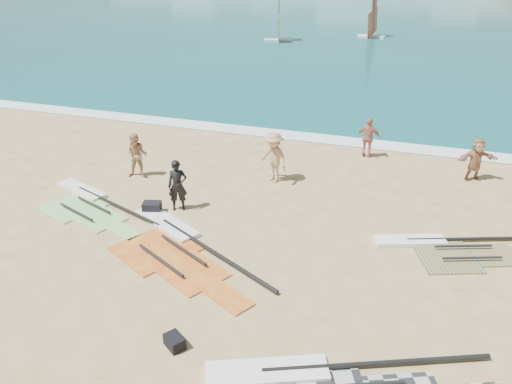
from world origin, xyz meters
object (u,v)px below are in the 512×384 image
(rig_green, at_px, (88,203))
(rig_orange, at_px, (448,248))
(gear_bag_far, at_px, (175,342))
(person_wetsuit, at_px, (178,186))
(gear_bag_near, at_px, (152,208))
(beachgoer_mid, at_px, (274,157))
(rig_red, at_px, (176,245))
(beachgoer_right, at_px, (476,159))
(beachgoer_left, at_px, (137,156))
(beachgoer_back, at_px, (368,138))

(rig_green, distance_m, rig_orange, 12.03)
(gear_bag_far, distance_m, person_wetsuit, 6.72)
(gear_bag_near, relative_size, person_wetsuit, 0.33)
(rig_green, bearing_deg, gear_bag_near, 24.40)
(beachgoer_mid, bearing_deg, rig_red, -76.41)
(rig_orange, relative_size, beachgoer_right, 3.06)
(person_wetsuit, height_order, beachgoer_left, person_wetsuit)
(rig_orange, relative_size, rig_red, 0.89)
(rig_green, bearing_deg, beachgoer_right, 47.34)
(beachgoer_left, bearing_deg, rig_red, -64.23)
(gear_bag_far, xyz_separation_m, beachgoer_back, (2.69, 12.99, 0.72))
(beachgoer_left, bearing_deg, person_wetsuit, -51.82)
(rig_green, bearing_deg, rig_orange, 24.85)
(person_wetsuit, height_order, beachgoer_right, person_wetsuit)
(rig_green, relative_size, beachgoer_mid, 2.67)
(rig_orange, height_order, beachgoer_right, beachgoer_right)
(rig_orange, bearing_deg, rig_red, 176.91)
(beachgoer_back, bearing_deg, beachgoer_left, 31.72)
(beachgoer_right, bearing_deg, beachgoer_back, 140.59)
(gear_bag_near, distance_m, beachgoer_left, 3.27)
(person_wetsuit, height_order, beachgoer_back, person_wetsuit)
(person_wetsuit, bearing_deg, beachgoer_mid, 28.74)
(beachgoer_back, bearing_deg, gear_bag_far, 79.17)
(person_wetsuit, distance_m, beachgoer_left, 3.39)
(rig_green, height_order, beachgoer_left, beachgoer_left)
(rig_orange, relative_size, gear_bag_near, 8.67)
(person_wetsuit, bearing_deg, beachgoer_right, 6.09)
(rig_green, height_order, gear_bag_far, gear_bag_far)
(rig_orange, bearing_deg, beachgoer_right, 60.02)
(rig_green, relative_size, gear_bag_far, 10.86)
(beachgoer_left, relative_size, beachgoer_back, 1.02)
(person_wetsuit, bearing_deg, gear_bag_far, -89.39)
(gear_bag_near, distance_m, gear_bag_far, 6.61)
(beachgoer_right, bearing_deg, rig_orange, -124.25)
(gear_bag_near, relative_size, beachgoer_mid, 0.30)
(rig_green, distance_m, gear_bag_far, 8.11)
(rig_orange, distance_m, person_wetsuit, 8.82)
(rig_green, distance_m, beachgoer_back, 11.64)
(gear_bag_near, height_order, person_wetsuit, person_wetsuit)
(beachgoer_back, bearing_deg, beachgoer_mid, 50.54)
(beachgoer_left, distance_m, beachgoer_right, 13.07)
(rig_orange, height_order, beachgoer_mid, beachgoer_mid)
(rig_red, xyz_separation_m, gear_bag_near, (-1.74, 1.69, 0.14))
(rig_red, bearing_deg, beachgoer_back, 91.83)
(rig_green, relative_size, beachgoer_right, 3.10)
(gear_bag_far, relative_size, beachgoer_mid, 0.25)
(beachgoer_back, bearing_deg, person_wetsuit, 52.26)
(gear_bag_near, height_order, beachgoer_right, beachgoer_right)
(person_wetsuit, xyz_separation_m, beachgoer_back, (5.55, 6.94, -0.03))
(rig_green, xyz_separation_m, rig_red, (4.20, -1.54, 0.00))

